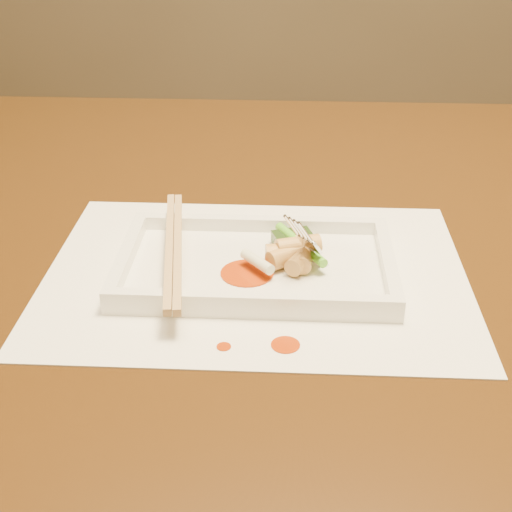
{
  "coord_description": "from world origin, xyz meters",
  "views": [
    {
      "loc": [
        -0.05,
        -0.69,
        1.1
      ],
      "look_at": [
        -0.08,
        -0.1,
        0.77
      ],
      "focal_mm": 50.0,
      "sensor_mm": 36.0,
      "label": 1
    }
  ],
  "objects_px": {
    "table": "(333,305)",
    "placemat": "(256,273)",
    "fork": "(333,188)",
    "plate_base": "(256,269)",
    "chopstick_a": "(169,247)"
  },
  "relations": [
    {
      "from": "placemat",
      "to": "fork",
      "type": "distance_m",
      "value": 0.11
    },
    {
      "from": "plate_base",
      "to": "fork",
      "type": "relative_size",
      "value": 1.86
    },
    {
      "from": "table",
      "to": "placemat",
      "type": "xyz_separation_m",
      "value": [
        -0.08,
        -0.1,
        0.1
      ]
    },
    {
      "from": "plate_base",
      "to": "fork",
      "type": "height_order",
      "value": "fork"
    },
    {
      "from": "table",
      "to": "fork",
      "type": "xyz_separation_m",
      "value": [
        -0.01,
        -0.09,
        0.18
      ]
    },
    {
      "from": "fork",
      "to": "table",
      "type": "bearing_deg",
      "value": 80.92
    },
    {
      "from": "placemat",
      "to": "fork",
      "type": "relative_size",
      "value": 2.86
    },
    {
      "from": "placemat",
      "to": "plate_base",
      "type": "relative_size",
      "value": 1.54
    },
    {
      "from": "table",
      "to": "fork",
      "type": "distance_m",
      "value": 0.2
    },
    {
      "from": "placemat",
      "to": "table",
      "type": "bearing_deg",
      "value": 51.24
    },
    {
      "from": "chopstick_a",
      "to": "fork",
      "type": "bearing_deg",
      "value": 6.75
    },
    {
      "from": "chopstick_a",
      "to": "plate_base",
      "type": "bearing_deg",
      "value": 0.0
    },
    {
      "from": "placemat",
      "to": "plate_base",
      "type": "xyz_separation_m",
      "value": [
        0.0,
        -0.0,
        0.0
      ]
    },
    {
      "from": "placemat",
      "to": "fork",
      "type": "bearing_deg",
      "value": 14.42
    },
    {
      "from": "table",
      "to": "plate_base",
      "type": "height_order",
      "value": "plate_base"
    }
  ]
}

